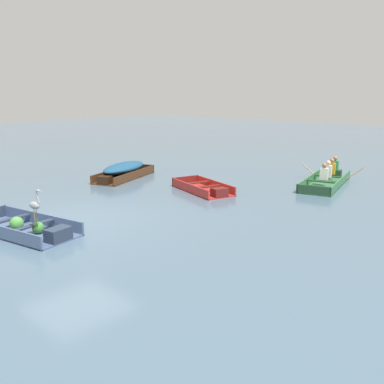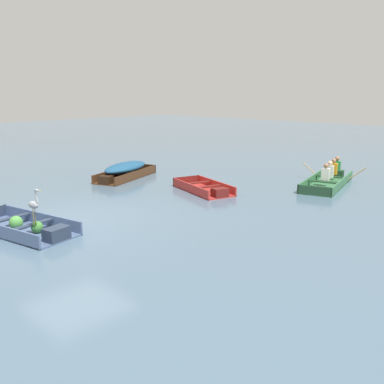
# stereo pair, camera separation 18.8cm
# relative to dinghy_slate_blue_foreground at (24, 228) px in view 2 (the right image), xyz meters

# --- Properties ---
(ground_plane) EXTENTS (80.00, 80.00, 0.00)m
(ground_plane) POSITION_rel_dinghy_slate_blue_foreground_xyz_m (0.11, 1.30, -0.13)
(ground_plane) COLOR slate
(dinghy_slate_blue_foreground) EXTENTS (3.24, 1.84, 0.38)m
(dinghy_slate_blue_foreground) POSITION_rel_dinghy_slate_blue_foreground_xyz_m (0.00, 0.00, 0.00)
(dinghy_slate_blue_foreground) COLOR #475B7F
(dinghy_slate_blue_foreground) RESTS_ON ground
(skiff_dark_varnish_near_moored) EXTENTS (2.08, 3.31, 0.63)m
(skiff_dark_varnish_near_moored) POSITION_rel_dinghy_slate_blue_foreground_xyz_m (-3.72, 5.97, 0.24)
(skiff_dark_varnish_near_moored) COLOR #4C2D19
(skiff_dark_varnish_near_moored) RESTS_ON ground
(skiff_red_mid_moored) EXTENTS (2.72, 1.79, 0.32)m
(skiff_red_mid_moored) POSITION_rel_dinghy_slate_blue_foreground_xyz_m (0.24, 6.40, -0.02)
(skiff_red_mid_moored) COLOR #AD2D28
(skiff_red_mid_moored) RESTS_ON ground
(rowboat_green_with_crew) EXTENTS (2.44, 3.93, 0.89)m
(rowboat_green_with_crew) POSITION_rel_dinghy_slate_blue_foreground_xyz_m (2.76, 10.58, 0.08)
(rowboat_green_with_crew) COLOR #387047
(rowboat_green_with_crew) RESTS_ON ground
(heron_on_dinghy) EXTENTS (0.46, 0.21, 0.84)m
(heron_on_dinghy) POSITION_rel_dinghy_slate_blue_foreground_xyz_m (0.62, 0.01, 0.72)
(heron_on_dinghy) COLOR olive
(heron_on_dinghy) RESTS_ON dinghy_slate_blue_foreground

